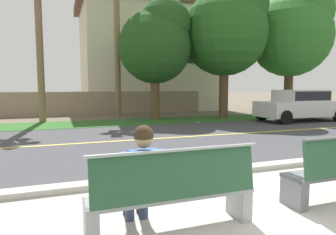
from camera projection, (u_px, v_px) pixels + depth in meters
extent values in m
plane|color=#665B4C|center=(135.00, 133.00, 10.89)|extent=(140.00, 140.00, 0.00)
cube|color=#B7B2A8|center=(277.00, 218.00, 3.79)|extent=(44.00, 3.60, 0.01)
cube|color=#ADA89E|center=(206.00, 173.00, 5.60)|extent=(44.00, 0.30, 0.11)
cube|color=#424247|center=(146.00, 139.00, 9.49)|extent=(52.00, 8.00, 0.01)
cube|color=#E0CC4C|center=(146.00, 139.00, 9.49)|extent=(48.00, 0.14, 0.01)
cube|color=#2D6026|center=(118.00, 123.00, 13.97)|extent=(48.00, 2.80, 0.02)
cube|color=#9EA0A8|center=(91.00, 223.00, 3.17)|extent=(0.14, 0.40, 0.45)
cube|color=#9EA0A8|center=(239.00, 200.00, 3.80)|extent=(0.14, 0.40, 0.45)
cube|color=#9EA0A8|center=(171.00, 194.00, 3.46)|extent=(1.98, 0.44, 0.05)
cube|color=#285138|center=(178.00, 175.00, 3.25)|extent=(1.90, 0.12, 0.52)
cylinder|color=#9EA0A8|center=(178.00, 150.00, 3.21)|extent=(1.98, 0.04, 0.04)
cube|color=slate|center=(294.00, 192.00, 4.10)|extent=(0.14, 0.40, 0.45)
cylinder|color=#333D56|center=(133.00, 186.00, 3.49)|extent=(0.15, 0.42, 0.15)
cylinder|color=#333D56|center=(147.00, 184.00, 3.55)|extent=(0.15, 0.42, 0.15)
cylinder|color=#333D56|center=(129.00, 204.00, 3.70)|extent=(0.12, 0.12, 0.43)
cube|color=black|center=(128.00, 216.00, 3.79)|extent=(0.09, 0.24, 0.07)
cylinder|color=#333D56|center=(143.00, 202.00, 3.76)|extent=(0.12, 0.12, 0.43)
cube|color=black|center=(142.00, 213.00, 3.85)|extent=(0.09, 0.24, 0.07)
cube|color=#33599E|center=(144.00, 173.00, 3.32)|extent=(0.34, 0.20, 0.52)
cylinder|color=#33599E|center=(125.00, 173.00, 3.26)|extent=(0.09, 0.09, 0.46)
cylinder|color=#33599E|center=(162.00, 169.00, 3.41)|extent=(0.09, 0.09, 0.46)
sphere|color=tan|center=(144.00, 139.00, 3.29)|extent=(0.21, 0.21, 0.21)
sphere|color=#382819|center=(144.00, 135.00, 3.29)|extent=(0.22, 0.22, 0.22)
cube|color=silver|center=(300.00, 109.00, 14.58)|extent=(4.30, 1.76, 0.72)
cube|color=silver|center=(301.00, 96.00, 14.51)|extent=(2.24, 1.58, 0.60)
cube|color=black|center=(301.00, 96.00, 14.51)|extent=(2.15, 1.62, 0.43)
cylinder|color=black|center=(311.00, 112.00, 15.94)|extent=(0.64, 0.18, 0.64)
cylinder|color=black|center=(286.00, 117.00, 13.28)|extent=(0.64, 0.18, 0.64)
cylinder|color=black|center=(262.00, 114.00, 14.85)|extent=(0.64, 0.18, 0.64)
cylinder|color=brown|center=(155.00, 97.00, 15.30)|extent=(0.45, 0.45, 2.31)
sphere|color=#1E4719|center=(155.00, 47.00, 15.04)|extent=(3.70, 3.70, 3.70)
sphere|color=#1E4719|center=(165.00, 24.00, 14.83)|extent=(2.59, 2.59, 2.59)
cylinder|color=brown|center=(224.00, 92.00, 16.19)|extent=(0.49, 0.49, 2.84)
sphere|color=#23561E|center=(225.00, 33.00, 15.87)|extent=(4.54, 4.54, 4.54)
sphere|color=#23561E|center=(238.00, 6.00, 15.61)|extent=(3.18, 3.18, 3.18)
cylinder|color=brown|center=(288.00, 91.00, 17.22)|extent=(0.49, 0.49, 2.84)
sphere|color=#2D6B28|center=(290.00, 37.00, 16.90)|extent=(4.54, 4.54, 4.54)
sphere|color=#2D6B28|center=(304.00, 11.00, 16.63)|extent=(3.18, 3.18, 3.18)
cylinder|color=brown|center=(117.00, 43.00, 16.03)|extent=(0.32, 0.32, 8.10)
cylinder|color=brown|center=(39.00, 38.00, 13.86)|extent=(0.32, 0.32, 7.93)
cube|color=gray|center=(101.00, 103.00, 18.21)|extent=(13.00, 0.36, 1.40)
cube|color=beige|center=(150.00, 61.00, 22.30)|extent=(9.70, 6.40, 7.18)
cube|color=brown|center=(150.00, 8.00, 21.90)|extent=(10.47, 6.91, 0.60)
cube|color=#232833|center=(131.00, 50.00, 18.50)|extent=(1.10, 0.06, 1.30)
cube|color=#232833|center=(195.00, 53.00, 19.99)|extent=(1.10, 0.06, 1.30)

